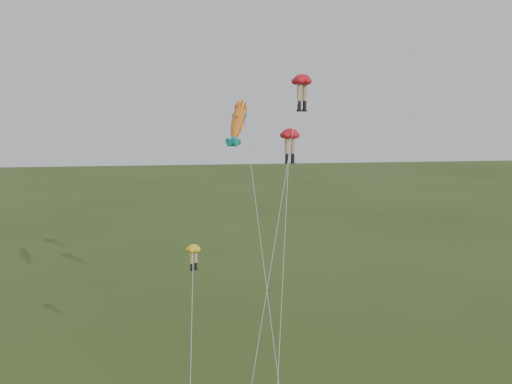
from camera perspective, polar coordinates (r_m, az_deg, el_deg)
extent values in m
ellipsoid|color=red|center=(39.57, 4.64, 11.16)|extent=(1.95, 1.95, 0.74)
cylinder|color=tan|center=(39.40, 4.36, 9.90)|extent=(0.33, 0.33, 1.13)
cylinder|color=black|center=(39.38, 4.34, 8.66)|extent=(0.26, 0.26, 0.57)
cube|color=black|center=(39.37, 4.34, 8.13)|extent=(0.30, 0.38, 0.16)
cylinder|color=tan|center=(39.67, 4.89, 9.88)|extent=(0.33, 0.33, 1.13)
cylinder|color=black|center=(39.65, 4.88, 8.65)|extent=(0.26, 0.26, 0.57)
cube|color=black|center=(39.65, 4.87, 8.12)|extent=(0.30, 0.38, 0.16)
cylinder|color=silver|center=(34.61, 2.15, -3.46)|extent=(5.32, 10.34, 18.87)
ellipsoid|color=red|center=(37.92, 3.42, 5.86)|extent=(1.60, 1.60, 0.68)
cylinder|color=tan|center=(37.88, 3.12, 4.64)|extent=(0.30, 0.30, 1.04)
cylinder|color=black|center=(37.94, 3.11, 3.46)|extent=(0.24, 0.24, 0.52)
cube|color=black|center=(37.97, 3.10, 2.95)|extent=(0.23, 0.33, 0.15)
cylinder|color=tan|center=(38.05, 3.70, 4.65)|extent=(0.30, 0.30, 1.04)
cylinder|color=black|center=(38.10, 3.69, 3.47)|extent=(0.24, 0.24, 0.52)
cube|color=black|center=(38.13, 3.68, 2.97)|extent=(0.23, 0.33, 0.15)
cylinder|color=silver|center=(34.49, 2.79, -6.60)|extent=(2.52, 8.75, 15.24)
ellipsoid|color=yellow|center=(32.45, -6.28, -5.60)|extent=(1.20, 1.20, 0.44)
cylinder|color=tan|center=(32.51, -6.46, -6.52)|extent=(0.20, 0.20, 0.67)
cylinder|color=black|center=(32.64, -6.45, -7.37)|extent=(0.15, 0.15, 0.34)
cube|color=black|center=(32.69, -6.44, -7.74)|extent=(0.19, 0.22, 0.10)
cylinder|color=tan|center=(32.64, -6.06, -6.45)|extent=(0.20, 0.20, 0.67)
cylinder|color=black|center=(32.77, -6.05, -7.30)|extent=(0.15, 0.15, 0.34)
cube|color=black|center=(32.83, -6.04, -7.67)|extent=(0.19, 0.22, 0.10)
cylinder|color=silver|center=(31.55, -6.48, -14.10)|extent=(0.56, 4.62, 8.93)
ellipsoid|color=yellow|center=(36.50, -1.78, 7.27)|extent=(1.91, 3.05, 3.00)
sphere|color=yellow|center=(36.50, -1.78, 7.27)|extent=(1.31, 1.51, 1.27)
cone|color=#137F7A|center=(36.50, -1.78, 7.27)|extent=(1.10, 1.38, 1.20)
cone|color=#137F7A|center=(36.50, -1.78, 7.27)|extent=(1.10, 1.38, 1.20)
cone|color=#137F7A|center=(36.50, -1.78, 7.27)|extent=(0.62, 0.77, 0.67)
cone|color=#137F7A|center=(36.50, -1.78, 7.27)|extent=(0.62, 0.77, 0.67)
cone|color=red|center=(36.50, -1.78, 7.27)|extent=(0.65, 0.78, 0.66)
cylinder|color=silver|center=(33.31, 0.30, -6.58)|extent=(1.34, 8.81, 15.85)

